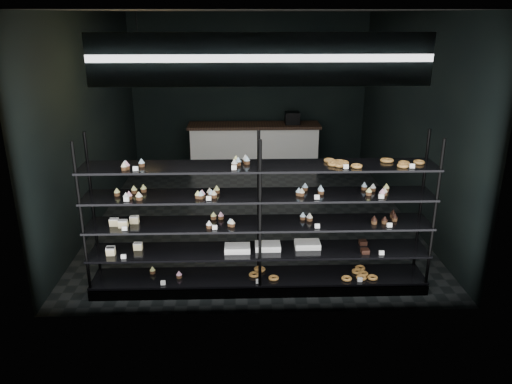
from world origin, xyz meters
TOP-DOWN VIEW (x-y plane):
  - room at (0.00, 0.00)m, footprint 5.01×6.01m
  - display_shelf at (-0.02, -2.45)m, footprint 4.00×0.50m
  - signage at (0.00, -2.93)m, footprint 3.30×0.05m
  - pendant_lamp at (-1.52, -0.99)m, footprint 0.30×0.30m
  - service_counter at (0.10, 2.50)m, footprint 2.76×0.65m

SIDE VIEW (x-z plane):
  - service_counter at x=0.10m, z-range -0.11..1.12m
  - display_shelf at x=-0.02m, z-range -0.33..1.58m
  - room at x=0.00m, z-range 0.00..3.20m
  - pendant_lamp at x=-1.52m, z-range 2.01..2.89m
  - signage at x=0.00m, z-range 2.50..3.00m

